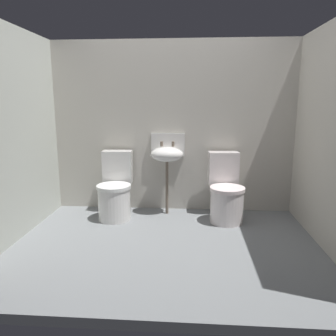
% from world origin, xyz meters
% --- Properties ---
extents(ground_plane, '(3.40, 2.44, 0.08)m').
position_xyz_m(ground_plane, '(0.00, 0.00, -0.04)').
color(ground_plane, slate).
extents(wall_back, '(3.40, 0.10, 2.11)m').
position_xyz_m(wall_back, '(0.00, 1.07, 1.06)').
color(wall_back, beige).
rests_on(wall_back, ground).
extents(wall_left, '(0.10, 2.24, 2.11)m').
position_xyz_m(wall_left, '(-1.55, 0.10, 1.06)').
color(wall_left, beige).
rests_on(wall_left, ground).
extents(wall_right, '(0.10, 2.24, 2.11)m').
position_xyz_m(wall_right, '(1.55, 0.10, 1.06)').
color(wall_right, beige).
rests_on(wall_right, ground).
extents(toilet_left, '(0.42, 0.61, 0.78)m').
position_xyz_m(toilet_left, '(-0.67, 0.67, 0.32)').
color(toilet_left, silver).
rests_on(toilet_left, ground).
extents(toilet_right, '(0.43, 0.62, 0.78)m').
position_xyz_m(toilet_right, '(0.65, 0.67, 0.32)').
color(toilet_right, silver).
rests_on(toilet_right, ground).
extents(sink, '(0.42, 0.34, 0.99)m').
position_xyz_m(sink, '(-0.05, 0.85, 0.75)').
color(sink, '#6A5C4E').
rests_on(sink, ground).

